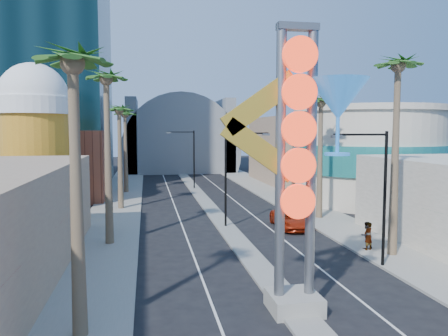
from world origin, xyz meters
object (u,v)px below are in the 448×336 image
neon_sign (314,147)px  red_pickup (291,219)px  pedestrian_b (366,235)px  pedestrian_a (368,236)px

neon_sign → red_pickup: 17.78m
red_pickup → pedestrian_b: size_ratio=3.02×
pedestrian_a → pedestrian_b: (0.05, 0.36, -0.02)m
red_pickup → pedestrian_a: bearing=-67.7°
pedestrian_a → pedestrian_b: 0.36m
pedestrian_a → pedestrian_b: size_ratio=1.02×
neon_sign → red_pickup: bearing=74.4°
pedestrian_b → red_pickup: bearing=-83.0°
pedestrian_a → pedestrian_b: pedestrian_a is taller
pedestrian_a → neon_sign: bearing=24.6°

